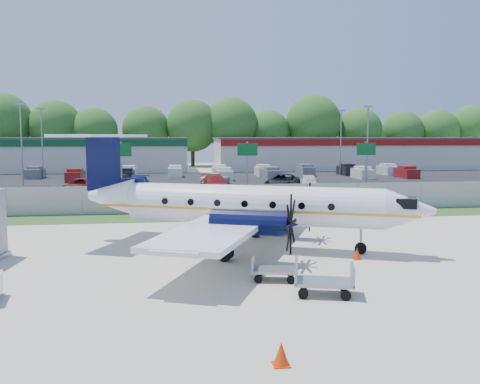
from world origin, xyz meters
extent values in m
plane|color=beige|center=(0.00, 0.00, 0.00)|extent=(170.00, 170.00, 0.00)
cube|color=#2D561E|center=(0.00, 12.00, 0.01)|extent=(170.00, 4.00, 0.02)
cube|color=black|center=(0.00, 19.00, 0.01)|extent=(170.00, 8.00, 0.02)
cube|color=black|center=(0.00, 40.00, 0.01)|extent=(170.00, 32.00, 0.02)
cube|color=gray|center=(0.00, 14.00, 1.00)|extent=(120.00, 0.02, 1.90)
cube|color=gray|center=(0.00, 14.00, 1.98)|extent=(120.00, 0.06, 0.06)
cube|color=gray|center=(0.00, 14.00, 0.05)|extent=(120.00, 0.06, 0.06)
cube|color=silver|center=(-24.00, 62.00, 2.50)|extent=(46.00, 12.00, 5.00)
cube|color=#474749|center=(-24.00, 62.00, 5.12)|extent=(46.40, 12.40, 0.24)
cube|color=#0F4723|center=(-24.00, 55.90, 4.50)|extent=(46.00, 0.20, 1.00)
cube|color=silver|center=(26.00, 62.00, 2.50)|extent=(44.00, 12.00, 5.00)
cube|color=#474749|center=(26.00, 62.00, 5.12)|extent=(44.40, 12.40, 0.24)
cube|color=maroon|center=(26.00, 55.90, 4.50)|extent=(44.00, 0.20, 1.00)
cylinder|color=gray|center=(-8.00, 23.00, 2.50)|extent=(0.14, 0.14, 5.00)
cube|color=#0C5923|center=(-8.00, 22.85, 4.30)|extent=(1.80, 0.08, 1.10)
cylinder|color=gray|center=(3.00, 23.00, 2.50)|extent=(0.14, 0.14, 5.00)
cube|color=#0C5923|center=(3.00, 22.85, 4.30)|extent=(1.80, 0.08, 1.10)
cylinder|color=gray|center=(14.00, 23.00, 2.50)|extent=(0.14, 0.14, 5.00)
cube|color=#0C5923|center=(14.00, 22.85, 4.30)|extent=(1.80, 0.08, 1.10)
cylinder|color=gray|center=(-20.00, 38.00, 4.50)|extent=(0.18, 0.18, 9.00)
cube|color=gray|center=(-20.00, 38.00, 9.00)|extent=(0.90, 0.35, 0.18)
cylinder|color=gray|center=(20.00, 38.00, 4.50)|extent=(0.18, 0.18, 9.00)
cube|color=gray|center=(20.00, 38.00, 9.00)|extent=(0.90, 0.35, 0.18)
cylinder|color=gray|center=(-20.00, 48.00, 4.50)|extent=(0.18, 0.18, 9.00)
cube|color=gray|center=(-20.00, 48.00, 9.00)|extent=(0.90, 0.35, 0.18)
cylinder|color=gray|center=(20.00, 48.00, 4.50)|extent=(0.18, 0.18, 9.00)
cube|color=gray|center=(20.00, 48.00, 9.00)|extent=(0.90, 0.35, 0.18)
cylinder|color=white|center=(-0.02, 1.43, 2.15)|extent=(12.25, 6.66, 1.90)
cone|color=white|center=(6.74, -1.46, 2.15)|extent=(2.77, 2.61, 1.90)
cone|color=white|center=(-6.97, 4.39, 2.35)|extent=(3.14, 2.77, 1.90)
cube|color=black|center=(6.56, -1.38, 2.50)|extent=(1.34, 1.55, 0.45)
cube|color=white|center=(-0.48, 1.62, 1.60)|extent=(9.86, 17.46, 0.22)
cylinder|color=black|center=(-0.61, -1.48, 1.75)|extent=(3.56, 2.35, 1.10)
cylinder|color=black|center=(1.67, 3.86, 1.75)|extent=(3.56, 2.35, 1.10)
cube|color=black|center=(-7.43, 4.59, 4.05)|extent=(1.82, 0.91, 2.90)
cube|color=white|center=(-7.52, 4.63, 5.50)|extent=(4.64, 6.65, 0.14)
cylinder|color=gray|center=(4.77, -0.61, 0.65)|extent=(0.12, 0.12, 1.30)
cylinder|color=black|center=(4.77, -0.61, 0.28)|extent=(0.59, 0.39, 0.56)
cylinder|color=black|center=(-1.62, -1.04, 0.32)|extent=(0.75, 0.62, 0.64)
cylinder|color=black|center=(0.66, 4.29, 0.32)|extent=(0.75, 0.62, 0.64)
cube|color=gray|center=(1.20, -6.59, 0.46)|extent=(2.28, 1.71, 0.12)
cube|color=gray|center=(0.27, -6.33, 0.76)|extent=(0.40, 1.19, 0.61)
cube|color=gray|center=(2.13, -6.85, 0.76)|extent=(0.40, 1.19, 0.61)
cylinder|color=black|center=(0.37, -6.94, 0.18)|extent=(0.38, 0.21, 0.36)
cylinder|color=black|center=(0.67, -5.86, 0.18)|extent=(0.38, 0.21, 0.36)
cylinder|color=black|center=(1.73, -7.32, 0.18)|extent=(0.38, 0.21, 0.36)
cylinder|color=black|center=(2.03, -6.24, 0.18)|extent=(0.38, 0.21, 0.36)
cube|color=gray|center=(-0.11, -4.48, 0.39)|extent=(1.93, 1.40, 0.10)
cube|color=gray|center=(-0.92, -4.30, 0.65)|extent=(0.30, 1.04, 0.52)
cube|color=gray|center=(0.70, -4.66, 0.65)|extent=(0.30, 1.04, 0.52)
cylinder|color=black|center=(-0.81, -4.82, 0.16)|extent=(0.33, 0.17, 0.31)
cylinder|color=black|center=(-0.60, -3.88, 0.16)|extent=(0.33, 0.17, 0.31)
cylinder|color=black|center=(0.38, -5.08, 0.16)|extent=(0.33, 0.17, 0.31)
cylinder|color=black|center=(0.59, -4.15, 0.16)|extent=(0.33, 0.17, 0.31)
cone|color=red|center=(4.23, -1.61, 0.26)|extent=(0.35, 0.35, 0.52)
cube|color=red|center=(4.23, -1.61, 0.01)|extent=(0.37, 0.37, 0.03)
cone|color=red|center=(-1.49, -11.99, 0.29)|extent=(0.39, 0.39, 0.59)
cube|color=red|center=(-1.49, -11.99, 0.02)|extent=(0.41, 0.41, 0.03)
cone|color=red|center=(-2.50, 8.26, 0.28)|extent=(0.37, 0.37, 0.56)
cube|color=red|center=(-2.50, 8.26, 0.02)|extent=(0.39, 0.39, 0.03)
imported|color=silver|center=(10.57, 20.01, 0.00)|extent=(5.26, 4.01, 1.33)
imported|color=maroon|center=(-12.30, 28.28, 0.00)|extent=(3.38, 5.62, 1.46)
imported|color=navy|center=(-6.97, 29.11, 0.00)|extent=(2.50, 5.47, 1.55)
imported|color=maroon|center=(0.59, 28.16, 0.00)|extent=(2.69, 5.81, 1.65)
imported|color=black|center=(7.35, 28.12, 0.00)|extent=(5.02, 6.78, 1.71)
imported|color=beige|center=(10.53, 29.78, 0.00)|extent=(2.72, 4.75, 1.52)
imported|color=black|center=(-8.90, 35.59, 0.00)|extent=(2.05, 4.76, 1.36)
imported|color=silver|center=(1.34, 35.77, 0.00)|extent=(4.02, 5.29, 1.33)
camera|label=1|loc=(-4.16, -24.07, 5.49)|focal=40.00mm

